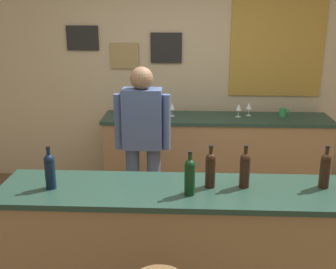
{
  "coord_description": "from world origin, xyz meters",
  "views": [
    {
      "loc": [
        0.06,
        -3.07,
        2.14
      ],
      "look_at": [
        -0.11,
        0.45,
        1.05
      ],
      "focal_mm": 44.78,
      "sensor_mm": 36.0,
      "label": 1
    }
  ],
  "objects_px": {
    "wine_bottle_b": "(190,175)",
    "wine_bottle_c": "(210,169)",
    "wine_glass_a": "(152,106)",
    "wine_glass_b": "(172,107)",
    "wine_bottle_a": "(50,170)",
    "coffee_mug": "(283,112)",
    "bartender": "(143,140)",
    "wine_glass_c": "(239,108)",
    "wine_bottle_e": "(325,169)",
    "wine_bottle_d": "(245,169)",
    "wine_glass_d": "(249,106)"
  },
  "relations": [
    {
      "from": "wine_bottle_b",
      "to": "wine_bottle_c",
      "type": "height_order",
      "value": "same"
    },
    {
      "from": "wine_glass_a",
      "to": "wine_glass_b",
      "type": "height_order",
      "value": "same"
    },
    {
      "from": "wine_bottle_a",
      "to": "coffee_mug",
      "type": "distance_m",
      "value": 2.98
    },
    {
      "from": "bartender",
      "to": "coffee_mug",
      "type": "bearing_deg",
      "value": 35.48
    },
    {
      "from": "bartender",
      "to": "wine_bottle_a",
      "type": "distance_m",
      "value": 1.2
    },
    {
      "from": "wine_bottle_b",
      "to": "wine_glass_b",
      "type": "height_order",
      "value": "wine_bottle_b"
    },
    {
      "from": "wine_glass_b",
      "to": "wine_glass_c",
      "type": "xyz_separation_m",
      "value": [
        0.77,
        0.0,
        0.0
      ]
    },
    {
      "from": "wine_bottle_e",
      "to": "wine_glass_b",
      "type": "xyz_separation_m",
      "value": [
        -1.14,
        2.0,
        -0.05
      ]
    },
    {
      "from": "wine_bottle_d",
      "to": "wine_glass_c",
      "type": "xyz_separation_m",
      "value": [
        0.19,
        2.02,
        -0.05
      ]
    },
    {
      "from": "wine_bottle_a",
      "to": "wine_bottle_c",
      "type": "height_order",
      "value": "same"
    },
    {
      "from": "bartender",
      "to": "wine_glass_a",
      "type": "distance_m",
      "value": 1.09
    },
    {
      "from": "bartender",
      "to": "wine_glass_b",
      "type": "xyz_separation_m",
      "value": [
        0.23,
        1.03,
        0.07
      ]
    },
    {
      "from": "wine_bottle_c",
      "to": "coffee_mug",
      "type": "bearing_deg",
      "value": 65.47
    },
    {
      "from": "wine_bottle_a",
      "to": "wine_bottle_e",
      "type": "height_order",
      "value": "same"
    },
    {
      "from": "wine_glass_d",
      "to": "wine_glass_b",
      "type": "bearing_deg",
      "value": -175.53
    },
    {
      "from": "bartender",
      "to": "wine_bottle_b",
      "type": "height_order",
      "value": "bartender"
    },
    {
      "from": "wine_glass_c",
      "to": "wine_glass_b",
      "type": "bearing_deg",
      "value": -179.75
    },
    {
      "from": "wine_bottle_b",
      "to": "wine_bottle_c",
      "type": "bearing_deg",
      "value": 42.13
    },
    {
      "from": "wine_glass_b",
      "to": "wine_glass_a",
      "type": "bearing_deg",
      "value": 167.13
    },
    {
      "from": "wine_bottle_e",
      "to": "wine_glass_d",
      "type": "relative_size",
      "value": 1.97
    },
    {
      "from": "wine_glass_b",
      "to": "wine_glass_c",
      "type": "height_order",
      "value": "same"
    },
    {
      "from": "wine_bottle_b",
      "to": "wine_glass_c",
      "type": "height_order",
      "value": "wine_bottle_b"
    },
    {
      "from": "bartender",
      "to": "wine_bottle_a",
      "type": "relative_size",
      "value": 5.29
    },
    {
      "from": "wine_bottle_d",
      "to": "wine_bottle_a",
      "type": "bearing_deg",
      "value": -176.38
    },
    {
      "from": "coffee_mug",
      "to": "wine_glass_a",
      "type": "bearing_deg",
      "value": -179.92
    },
    {
      "from": "wine_glass_b",
      "to": "coffee_mug",
      "type": "height_order",
      "value": "wine_glass_b"
    },
    {
      "from": "wine_bottle_c",
      "to": "wine_bottle_e",
      "type": "xyz_separation_m",
      "value": [
        0.79,
        0.03,
        0.0
      ]
    },
    {
      "from": "wine_bottle_a",
      "to": "wine_bottle_b",
      "type": "relative_size",
      "value": 1.0
    },
    {
      "from": "wine_bottle_b",
      "to": "coffee_mug",
      "type": "height_order",
      "value": "wine_bottle_b"
    },
    {
      "from": "wine_bottle_b",
      "to": "wine_bottle_e",
      "type": "distance_m",
      "value": 0.95
    },
    {
      "from": "wine_bottle_d",
      "to": "bartender",
      "type": "bearing_deg",
      "value": 129.72
    },
    {
      "from": "wine_bottle_e",
      "to": "wine_glass_a",
      "type": "xyz_separation_m",
      "value": [
        -1.37,
        2.05,
        -0.05
      ]
    },
    {
      "from": "wine_glass_c",
      "to": "coffee_mug",
      "type": "height_order",
      "value": "wine_glass_c"
    },
    {
      "from": "wine_glass_d",
      "to": "wine_bottle_e",
      "type": "bearing_deg",
      "value": -83.41
    },
    {
      "from": "wine_glass_c",
      "to": "wine_glass_d",
      "type": "distance_m",
      "value": 0.14
    },
    {
      "from": "wine_glass_a",
      "to": "wine_glass_c",
      "type": "xyz_separation_m",
      "value": [
        1.0,
        -0.05,
        0.0
      ]
    },
    {
      "from": "wine_bottle_d",
      "to": "wine_glass_d",
      "type": "xyz_separation_m",
      "value": [
        0.31,
        2.09,
        -0.05
      ]
    },
    {
      "from": "wine_glass_d",
      "to": "coffee_mug",
      "type": "relative_size",
      "value": 1.24
    },
    {
      "from": "wine_bottle_b",
      "to": "wine_glass_c",
      "type": "bearing_deg",
      "value": 75.21
    },
    {
      "from": "wine_bottle_c",
      "to": "wine_bottle_d",
      "type": "bearing_deg",
      "value": 2.31
    },
    {
      "from": "wine_bottle_e",
      "to": "bartender",
      "type": "bearing_deg",
      "value": 144.9
    },
    {
      "from": "wine_bottle_b",
      "to": "wine_bottle_d",
      "type": "bearing_deg",
      "value": 20.05
    },
    {
      "from": "bartender",
      "to": "wine_bottle_c",
      "type": "xyz_separation_m",
      "value": [
        0.58,
        -0.99,
        0.12
      ]
    },
    {
      "from": "wine_bottle_d",
      "to": "coffee_mug",
      "type": "xyz_separation_m",
      "value": [
        0.71,
        2.07,
        -0.11
      ]
    },
    {
      "from": "bartender",
      "to": "wine_bottle_c",
      "type": "height_order",
      "value": "bartender"
    },
    {
      "from": "bartender",
      "to": "wine_bottle_b",
      "type": "distance_m",
      "value": 1.21
    },
    {
      "from": "wine_bottle_c",
      "to": "wine_glass_b",
      "type": "bearing_deg",
      "value": 99.63
    },
    {
      "from": "wine_bottle_d",
      "to": "wine_bottle_e",
      "type": "relative_size",
      "value": 1.0
    },
    {
      "from": "wine_bottle_e",
      "to": "wine_glass_b",
      "type": "relative_size",
      "value": 1.97
    },
    {
      "from": "wine_bottle_a",
      "to": "wine_bottle_d",
      "type": "bearing_deg",
      "value": 3.62
    }
  ]
}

